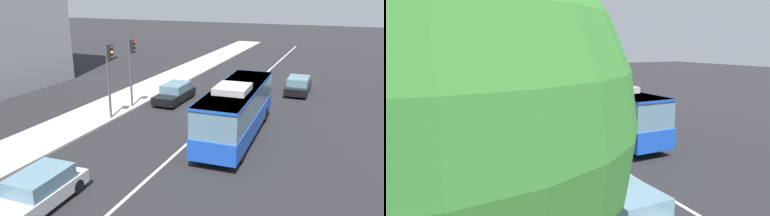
{
  "view_description": "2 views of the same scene",
  "coord_description": "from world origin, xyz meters",
  "views": [
    {
      "loc": [
        -24.13,
        -8.03,
        8.4
      ],
      "look_at": [
        -4.31,
        0.34,
        1.69
      ],
      "focal_mm": 34.93,
      "sensor_mm": 36.0,
      "label": 1
    },
    {
      "loc": [
        -22.78,
        8.71,
        5.85
      ],
      "look_at": [
        -2.12,
        -1.07,
        1.79
      ],
      "focal_mm": 33.19,
      "sensor_mm": 36.0,
      "label": 2
    }
  ],
  "objects": [
    {
      "name": "traffic_light_mid_block",
      "position": [
        -1.02,
        6.49,
        3.56
      ],
      "size": [
        0.34,
        0.62,
        5.2
      ],
      "rotation": [
        0.0,
        0.0,
        -1.51
      ],
      "color": "#47474C",
      "rests_on": "ground_plane"
    },
    {
      "name": "lane_centre_line",
      "position": [
        0.0,
        0.0,
        0.01
      ],
      "size": [
        76.0,
        0.16,
        0.01
      ],
      "primitive_type": "cube",
      "color": "silver",
      "rests_on": "ground_plane"
    },
    {
      "name": "sedan_black",
      "position": [
        8.17,
        -4.32,
        0.72
      ],
      "size": [
        4.52,
        1.87,
        1.46
      ],
      "rotation": [
        0.0,
        0.0,
        0.01
      ],
      "color": "black",
      "rests_on": "ground_plane"
    },
    {
      "name": "ground_plane",
      "position": [
        0.0,
        0.0,
        0.0
      ],
      "size": [
        160.0,
        160.0,
        0.0
      ],
      "primitive_type": "plane",
      "color": "black"
    },
    {
      "name": "sidewalk_kerb",
      "position": [
        0.0,
        8.16,
        0.07
      ],
      "size": [
        80.0,
        3.86,
        0.14
      ],
      "primitive_type": "cube",
      "color": "#B2ADA3",
      "rests_on": "ground_plane"
    },
    {
      "name": "sedan_silver",
      "position": [
        -14.21,
        2.91,
        0.72
      ],
      "size": [
        4.57,
        1.99,
        1.46
      ],
      "rotation": [
        0.0,
        0.0,
        3.19
      ],
      "color": "#B7BABF",
      "rests_on": "ground_plane"
    },
    {
      "name": "transit_bus",
      "position": [
        -3.68,
        -2.27,
        1.81
      ],
      "size": [
        10.09,
        2.9,
        3.46
      ],
      "rotation": [
        0.0,
        0.0,
        0.04
      ],
      "color": "#1947B7",
      "rests_on": "ground_plane"
    },
    {
      "name": "traffic_light_near_corner",
      "position": [
        -3.93,
        6.41,
        3.56
      ],
      "size": [
        0.35,
        0.62,
        5.2
      ],
      "rotation": [
        0.0,
        0.0,
        -1.67
      ],
      "color": "#47474C",
      "rests_on": "ground_plane"
    },
    {
      "name": "sedan_black_ahead",
      "position": [
        1.74,
        4.38,
        0.72
      ],
      "size": [
        4.51,
        1.83,
        1.46
      ],
      "rotation": [
        0.0,
        0.0,
        3.14
      ],
      "color": "black",
      "rests_on": "ground_plane"
    }
  ]
}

